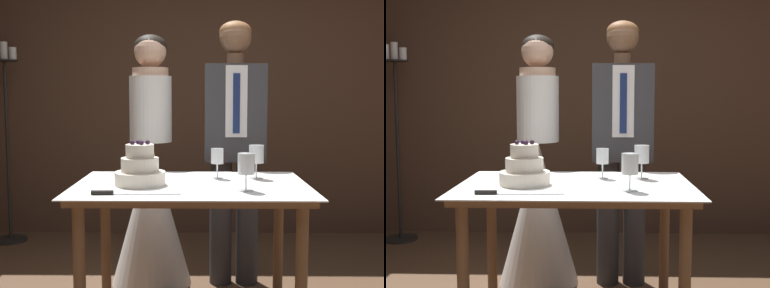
{
  "view_description": "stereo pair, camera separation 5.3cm",
  "coord_description": "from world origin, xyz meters",
  "views": [
    {
      "loc": [
        -0.08,
        -2.15,
        1.27
      ],
      "look_at": [
        -0.11,
        0.65,
        0.99
      ],
      "focal_mm": 45.0,
      "sensor_mm": 36.0,
      "label": 1
    },
    {
      "loc": [
        -0.02,
        -2.15,
        1.27
      ],
      "look_at": [
        -0.11,
        0.65,
        0.99
      ],
      "focal_mm": 45.0,
      "sensor_mm": 36.0,
      "label": 2
    }
  ],
  "objects": [
    {
      "name": "groom",
      "position": [
        0.17,
        1.04,
        0.99
      ],
      "size": [
        0.4,
        0.25,
        1.76
      ],
      "color": "#38383D",
      "rests_on": "ground_plane"
    },
    {
      "name": "tiered_cake",
      "position": [
        -0.37,
        0.23,
        0.9
      ],
      "size": [
        0.26,
        0.26,
        0.23
      ],
      "color": "silver",
      "rests_on": "cake_table"
    },
    {
      "name": "candle_stand",
      "position": [
        -1.73,
        1.97,
        0.88
      ],
      "size": [
        0.28,
        0.28,
        1.73
      ],
      "color": "black",
      "rests_on": "ground_plane"
    },
    {
      "name": "cake_knife",
      "position": [
        -0.44,
        -0.01,
        0.83
      ],
      "size": [
        0.41,
        0.04,
        0.02
      ],
      "rotation": [
        0.0,
        0.0,
        0.04
      ],
      "color": "silver",
      "rests_on": "cake_table"
    },
    {
      "name": "wall_back",
      "position": [
        0.0,
        2.31,
        1.3
      ],
      "size": [
        4.48,
        0.12,
        2.6
      ],
      "primitive_type": "cube",
      "color": "#513828",
      "rests_on": "ground_plane"
    },
    {
      "name": "wine_glass_near",
      "position": [
        0.15,
        0.09,
        0.95
      ],
      "size": [
        0.08,
        0.08,
        0.18
      ],
      "color": "silver",
      "rests_on": "cake_table"
    },
    {
      "name": "bride",
      "position": [
        -0.39,
        1.04,
        0.62
      ],
      "size": [
        0.54,
        0.54,
        1.68
      ],
      "color": "white",
      "rests_on": "ground_plane"
    },
    {
      "name": "cake_table",
      "position": [
        -0.11,
        0.27,
        0.71
      ],
      "size": [
        1.19,
        0.8,
        0.83
      ],
      "color": "brown",
      "rests_on": "ground_plane"
    },
    {
      "name": "wine_glass_far",
      "position": [
        0.24,
        0.43,
        0.95
      ],
      "size": [
        0.08,
        0.08,
        0.18
      ],
      "color": "silver",
      "rests_on": "cake_table"
    },
    {
      "name": "wine_glass_middle",
      "position": [
        0.03,
        0.43,
        0.94
      ],
      "size": [
        0.07,
        0.07,
        0.16
      ],
      "color": "silver",
      "rests_on": "cake_table"
    }
  ]
}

